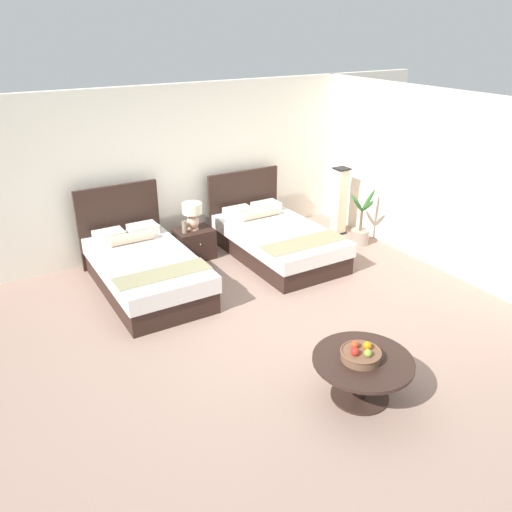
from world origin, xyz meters
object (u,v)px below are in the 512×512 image
(nightstand, at_px, (195,244))
(table_lamp, at_px, (192,213))
(bed_near_window, at_px, (145,269))
(vase, at_px, (184,227))
(potted_palm, at_px, (360,231))
(floor_lamp_corner, at_px, (340,201))
(coffee_table, at_px, (362,369))
(fruit_bowl, at_px, (361,354))
(bed_near_corner, at_px, (276,239))

(nightstand, relative_size, table_lamp, 1.33)
(bed_near_window, distance_m, vase, 1.02)
(vase, relative_size, potted_palm, 0.21)
(floor_lamp_corner, bearing_deg, vase, 173.80)
(coffee_table, xyz_separation_m, potted_palm, (2.55, 2.91, -0.10))
(fruit_bowl, bearing_deg, bed_near_corner, 70.56)
(nightstand, xyz_separation_m, floor_lamp_corner, (2.56, -0.34, 0.34))
(fruit_bowl, bearing_deg, vase, 92.22)
(nightstand, height_order, floor_lamp_corner, floor_lamp_corner)
(floor_lamp_corner, bearing_deg, nightstand, 172.52)
(bed_near_window, height_order, nightstand, bed_near_window)
(vase, xyz_separation_m, floor_lamp_corner, (2.73, -0.30, 0.02))
(table_lamp, distance_m, potted_palm, 2.76)
(coffee_table, xyz_separation_m, floor_lamp_corner, (2.55, 3.48, 0.24))
(vase, bearing_deg, fruit_bowl, -87.78)
(vase, height_order, floor_lamp_corner, floor_lamp_corner)
(bed_near_window, height_order, coffee_table, bed_near_window)
(floor_lamp_corner, xyz_separation_m, potted_palm, (-0.00, -0.57, -0.34))
(nightstand, distance_m, table_lamp, 0.49)
(coffee_table, distance_m, potted_palm, 3.87)
(potted_palm, bearing_deg, fruit_bowl, -131.64)
(bed_near_corner, distance_m, vase, 1.42)
(nightstand, height_order, coffee_table, nightstand)
(vase, height_order, coffee_table, vase)
(nightstand, xyz_separation_m, potted_palm, (2.56, -0.90, -0.00))
(nightstand, distance_m, fruit_bowl, 3.81)
(vase, bearing_deg, bed_near_window, -147.61)
(table_lamp, bearing_deg, vase, -160.35)
(fruit_bowl, bearing_deg, nightstand, 89.67)
(bed_near_corner, bearing_deg, floor_lamp_corner, 9.18)
(floor_lamp_corner, distance_m, potted_palm, 0.66)
(fruit_bowl, bearing_deg, coffee_table, -19.95)
(bed_near_window, bearing_deg, vase, 32.39)
(nightstand, bearing_deg, fruit_bowl, -90.33)
(nightstand, relative_size, coffee_table, 0.58)
(bed_near_corner, relative_size, fruit_bowl, 5.58)
(table_lamp, xyz_separation_m, vase, (-0.17, -0.06, -0.17))
(coffee_table, bearing_deg, vase, 92.65)
(nightstand, bearing_deg, table_lamp, 90.00)
(bed_near_corner, xyz_separation_m, vase, (-1.29, 0.53, 0.28))
(nightstand, bearing_deg, bed_near_corner, -26.93)
(vase, relative_size, coffee_table, 0.19)
(table_lamp, bearing_deg, potted_palm, -19.84)
(bed_near_corner, xyz_separation_m, coffee_table, (-1.11, -3.25, 0.05))
(fruit_bowl, bearing_deg, bed_near_window, 106.86)
(bed_near_corner, distance_m, potted_palm, 1.48)
(nightstand, xyz_separation_m, table_lamp, (-0.00, 0.02, 0.49))
(bed_near_window, bearing_deg, fruit_bowl, -73.14)
(bed_near_window, height_order, bed_near_corner, bed_near_window)
(bed_near_corner, bearing_deg, coffee_table, -108.93)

